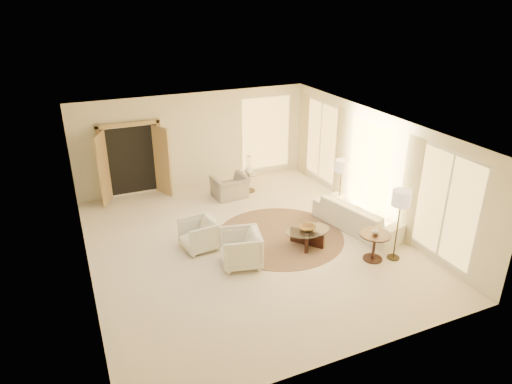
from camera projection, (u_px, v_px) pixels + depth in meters
name	position (u px, v px, depth m)	size (l,w,h in m)	color
room	(247.00, 189.00, 10.15)	(7.04, 8.04, 2.83)	#F2E2CB
windows_right	(371.00, 168.00, 11.52)	(0.10, 6.40, 2.40)	#FFCA66
window_back_corner	(266.00, 133.00, 14.33)	(1.70, 0.10, 2.40)	#FFCA66
curtains_right	(349.00, 159.00, 12.27)	(0.06, 5.20, 2.60)	beige
french_doors	(132.00, 161.00, 12.79)	(1.95, 0.66, 2.16)	tan
area_rug	(280.00, 236.00, 11.04)	(3.09, 3.09, 0.01)	#452F22
sofa	(359.00, 215.00, 11.30)	(2.36, 0.92, 0.69)	white
armchair_left	(199.00, 233.00, 10.38)	(0.77, 0.72, 0.79)	white
armchair_right	(240.00, 247.00, 9.74)	(0.83, 0.78, 0.86)	white
accent_chair	(230.00, 184.00, 12.98)	(0.96, 0.62, 0.84)	#9A948C
coffee_table	(307.00, 235.00, 10.57)	(1.16, 1.16, 0.40)	black
end_table	(374.00, 242.00, 9.92)	(0.68, 0.68, 0.64)	black
side_table	(249.00, 181.00, 13.42)	(0.48, 0.48, 0.55)	#2D2517
floor_lamp_near	(342.00, 168.00, 11.76)	(0.36, 0.36, 1.48)	#2D2517
floor_lamp_far	(401.00, 201.00, 9.58)	(0.40, 0.40, 1.64)	#2D2517
bowl	(308.00, 228.00, 10.49)	(0.37, 0.37, 0.09)	brown
end_vase	(376.00, 231.00, 9.81)	(0.15, 0.15, 0.15)	white
side_vase	(249.00, 170.00, 13.29)	(0.24, 0.24, 0.25)	white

